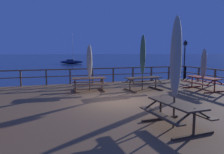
{
  "coord_description": "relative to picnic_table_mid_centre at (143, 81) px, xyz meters",
  "views": [
    {
      "loc": [
        -3.02,
        -8.73,
        2.99
      ],
      "look_at": [
        0.0,
        0.87,
        1.75
      ],
      "focal_mm": 32.41,
      "sensor_mm": 36.0,
      "label": 1
    }
  ],
  "objects": [
    {
      "name": "railing_waterside_far",
      "position": [
        -2.33,
        3.57,
        0.18
      ],
      "size": [
        16.09,
        0.1,
        1.09
      ],
      "color": "brown",
      "rests_on": "wooden_deck"
    },
    {
      "name": "patio_umbrella_tall_back_right",
      "position": [
        -0.05,
        0.03,
        1.5
      ],
      "size": [
        0.32,
        0.32,
        3.25
      ],
      "color": "#4C3828",
      "rests_on": "wooden_deck"
    },
    {
      "name": "picnic_table_mid_right",
      "position": [
        3.4,
        -1.03,
        -0.0
      ],
      "size": [
        1.51,
        2.18,
        0.78
      ],
      "color": "maroon",
      "rests_on": "wooden_deck"
    },
    {
      "name": "picnic_table_back_right",
      "position": [
        -1.78,
        -5.77,
        -0.01
      ],
      "size": [
        1.53,
        1.96,
        0.78
      ],
      "color": "brown",
      "rests_on": "wooden_deck"
    },
    {
      "name": "ground_plane",
      "position": [
        -2.33,
        -2.05,
        -1.31
      ],
      "size": [
        600.0,
        600.0,
        0.0
      ],
      "primitive_type": "plane",
      "color": "navy"
    },
    {
      "name": "picnic_table_mid_left",
      "position": [
        -3.14,
        0.74,
        -0.01
      ],
      "size": [
        2.04,
        1.53,
        0.78
      ],
      "color": "brown",
      "rests_on": "wooden_deck"
    },
    {
      "name": "patio_umbrella_tall_back_left",
      "position": [
        -1.85,
        -5.79,
        1.51
      ],
      "size": [
        0.32,
        0.32,
        3.27
      ],
      "color": "#4C3828",
      "rests_on": "wooden_deck"
    },
    {
      "name": "picnic_table_mid_centre",
      "position": [
        0.0,
        0.0,
        0.0
      ],
      "size": [
        2.27,
        1.6,
        0.78
      ],
      "color": "brown",
      "rests_on": "wooden_deck"
    },
    {
      "name": "patio_umbrella_short_front",
      "position": [
        3.35,
        -1.09,
        0.99
      ],
      "size": [
        0.32,
        0.32,
        2.46
      ],
      "color": "#4C3828",
      "rests_on": "wooden_deck"
    },
    {
      "name": "patio_umbrella_tall_mid_left",
      "position": [
        -3.09,
        0.74,
        1.14
      ],
      "size": [
        0.32,
        0.32,
        2.68
      ],
      "color": "#4C3828",
      "rests_on": "wooden_deck"
    },
    {
      "name": "lamp_post_hooked",
      "position": [
        5.0,
        2.86,
        1.55
      ],
      "size": [
        0.46,
        0.6,
        3.2
      ],
      "color": "black",
      "rests_on": "wooden_deck"
    },
    {
      "name": "sailboat_distant",
      "position": [
        0.42,
        42.62,
        -0.8
      ],
      "size": [
        6.23,
        3.13,
        7.72
      ],
      "color": "navy",
      "rests_on": "ground"
    },
    {
      "name": "wooden_deck",
      "position": [
        -2.33,
        -2.05,
        -0.94
      ],
      "size": [
        16.29,
        11.54,
        0.75
      ],
      "primitive_type": "cube",
      "color": "brown",
      "rests_on": "ground"
    }
  ]
}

